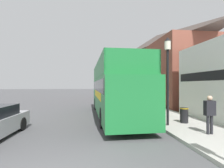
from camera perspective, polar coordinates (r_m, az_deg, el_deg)
The scene contains 9 objects.
ground_plane at distance 25.09m, azimuth -9.27°, elevation -5.47°, with size 144.00×144.00×0.00m, color #4C4C4F.
sidewalk at distance 22.68m, azimuth 6.28°, elevation -5.85°, with size 3.30×108.00×0.14m.
brick_terrace_rear at distance 27.15m, azimuth 14.33°, elevation 5.18°, with size 6.00×22.46×9.70m.
tour_bus at distance 12.74m, azimuth 0.67°, elevation -2.60°, with size 2.75×11.33×3.84m.
parked_car_ahead_of_bus at distance 21.64m, azimuth -0.62°, elevation -4.56°, with size 2.02×4.37×1.40m.
pedestrian_second at distance 8.75m, azimuth 29.27°, elevation -7.66°, with size 0.44×0.24×1.67m.
lamp_post_nearest at distance 9.79m, azimuth 17.71°, elevation 6.13°, with size 0.35×0.35×4.68m.
lamp_post_second at distance 18.83m, azimuth 5.50°, elevation 2.82°, with size 0.35×0.35×4.55m.
litter_bin at distance 10.79m, azimuth 22.47°, elevation -9.22°, with size 0.48×0.48×0.85m.
Camera 1 is at (0.98, -3.97, 2.28)m, focal length 28.00 mm.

